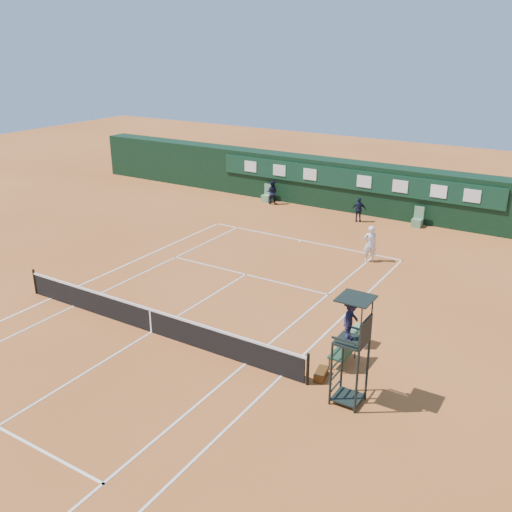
{
  "coord_description": "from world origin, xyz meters",
  "views": [
    {
      "loc": [
        13.02,
        -13.71,
        10.14
      ],
      "look_at": [
        0.8,
        6.0,
        1.2
      ],
      "focal_mm": 40.0,
      "sensor_mm": 36.0,
      "label": 1
    }
  ],
  "objects": [
    {
      "name": "linesman_chair_left",
      "position": [
        -5.5,
        17.48,
        0.32
      ],
      "size": [
        0.55,
        0.5,
        1.15
      ],
      "color": "#619467",
      "rests_on": "ground"
    },
    {
      "name": "player_bench",
      "position": [
        6.94,
        1.69,
        0.6
      ],
      "size": [
        0.56,
        1.2,
        1.1
      ],
      "color": "#193E24",
      "rests_on": "ground"
    },
    {
      "name": "tennis_bag",
      "position": [
        6.6,
        0.57,
        0.13
      ],
      "size": [
        0.43,
        0.75,
        0.27
      ],
      "primitive_type": "cube",
      "rotation": [
        0.0,
        0.0,
        0.18
      ],
      "color": "black",
      "rests_on": "ground"
    },
    {
      "name": "tennis_ball",
      "position": [
        0.64,
        6.57,
        0.04
      ],
      "size": [
        0.07,
        0.07,
        0.07
      ],
      "primitive_type": "sphere",
      "color": "#D5E836",
      "rests_on": "ground"
    },
    {
      "name": "ground",
      "position": [
        0.0,
        0.0,
        0.0
      ],
      "size": [
        90.0,
        90.0,
        0.0
      ],
      "primitive_type": "plane",
      "color": "#BA632C",
      "rests_on": "ground"
    },
    {
      "name": "tennis_net",
      "position": [
        0.0,
        0.0,
        0.51
      ],
      "size": [
        12.9,
        0.1,
        1.1
      ],
      "color": "black",
      "rests_on": "ground"
    },
    {
      "name": "court_lines",
      "position": [
        0.0,
        0.0,
        0.01
      ],
      "size": [
        11.05,
        23.85,
        0.01
      ],
      "color": "silver",
      "rests_on": "ground"
    },
    {
      "name": "player",
      "position": [
        4.16,
        10.93,
        0.9
      ],
      "size": [
        0.78,
        0.72,
        1.8
      ],
      "primitive_type": "imported",
      "rotation": [
        0.0,
        0.0,
        3.72
      ],
      "color": "silver",
      "rests_on": "ground"
    },
    {
      "name": "back_wall",
      "position": [
        0.0,
        18.74,
        1.51
      ],
      "size": [
        40.0,
        1.65,
        3.0
      ],
      "color": "black",
      "rests_on": "ground"
    },
    {
      "name": "ball_kid_left",
      "position": [
        -4.94,
        17.21,
        0.76
      ],
      "size": [
        0.86,
        0.73,
        1.53
      ],
      "primitive_type": "imported",
      "rotation": [
        0.0,
        0.0,
        3.37
      ],
      "color": "black",
      "rests_on": "ground"
    },
    {
      "name": "ball_kid_right",
      "position": [
        1.3,
        16.57,
        0.73
      ],
      "size": [
        0.92,
        0.59,
        1.45
      ],
      "primitive_type": "imported",
      "rotation": [
        0.0,
        0.0,
        3.44
      ],
      "color": "black",
      "rests_on": "ground"
    },
    {
      "name": "umpire_chair",
      "position": [
        7.8,
        -0.16,
        2.46
      ],
      "size": [
        0.96,
        0.95,
        3.42
      ],
      "color": "black",
      "rests_on": "ground"
    },
    {
      "name": "cooler",
      "position": [
        6.82,
        3.2,
        0.33
      ],
      "size": [
        0.57,
        0.57,
        0.65
      ],
      "color": "white",
      "rests_on": "ground"
    },
    {
      "name": "linesman_chair_right",
      "position": [
        4.5,
        17.48,
        0.32
      ],
      "size": [
        0.55,
        0.5,
        1.15
      ],
      "color": "#537E59",
      "rests_on": "ground"
    }
  ]
}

